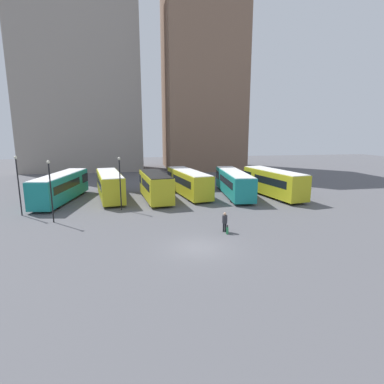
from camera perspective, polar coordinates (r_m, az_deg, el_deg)
ground_plane at (r=21.40m, az=1.26°, el=-10.54°), size 160.00×160.00×0.00m
building_block_left at (r=69.61m, az=-20.56°, el=21.72°), size 23.98×10.58×42.80m
building_block_right at (r=70.06m, az=1.78°, el=20.83°), size 16.01×17.56×39.23m
bus_0 at (r=38.19m, az=-23.59°, el=0.99°), size 4.34×11.97×3.24m
bus_1 at (r=37.68m, az=-15.39°, el=1.39°), size 4.17×10.74×3.23m
bus_2 at (r=35.88m, az=-7.00°, el=1.23°), size 3.60×9.34×3.25m
bus_3 at (r=38.54m, az=-0.74°, el=1.95°), size 4.25×11.28×3.16m
bus_4 at (r=38.76m, az=7.90°, el=1.88°), size 3.68×12.43×3.12m
bus_5 at (r=39.05m, az=15.20°, el=1.83°), size 4.20×10.81×3.35m
traveler at (r=24.46m, az=6.26°, el=-5.39°), size 0.54×0.54×1.63m
suitcase at (r=24.22m, az=6.75°, el=-7.29°), size 0.27×0.35×0.77m
lamp_post_0 at (r=31.55m, az=-13.55°, el=2.39°), size 0.28×0.28×5.51m
lamp_post_1 at (r=33.06m, az=-30.20°, el=1.82°), size 0.28×0.28×5.79m
lamp_post_2 at (r=29.13m, az=-25.35°, el=0.96°), size 0.28×0.28×5.58m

